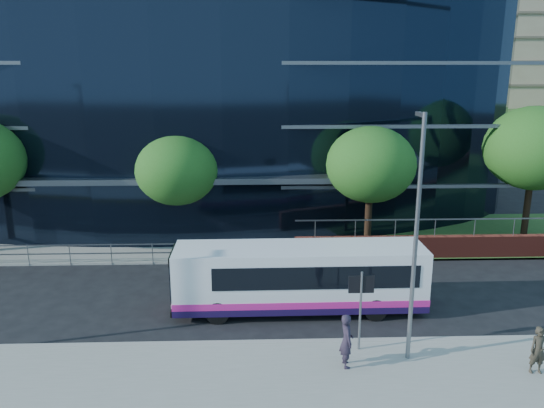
{
  "coord_description": "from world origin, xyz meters",
  "views": [
    {
      "loc": [
        1.01,
        -17.63,
        9.45
      ],
      "look_at": [
        1.89,
        8.0,
        2.76
      ],
      "focal_mm": 35.0,
      "sensor_mm": 36.0,
      "label": 1
    }
  ],
  "objects_px": {
    "street_sign": "(361,294)",
    "tree_far_b": "(177,170)",
    "pedestrian": "(347,340)",
    "city_bus": "(302,277)",
    "tree_far_d": "(534,148)",
    "pedestrian_b": "(538,350)",
    "tree_dist_e": "(464,113)",
    "tree_far_c": "(371,165)",
    "streetlight_east": "(416,233)"
  },
  "relations": [
    {
      "from": "tree_dist_e",
      "to": "tree_far_d",
      "type": "bearing_deg",
      "value": -104.93
    },
    {
      "from": "pedestrian",
      "to": "pedestrian_b",
      "type": "relative_size",
      "value": 1.16
    },
    {
      "from": "tree_far_c",
      "to": "street_sign",
      "type": "bearing_deg",
      "value": -103.29
    },
    {
      "from": "tree_dist_e",
      "to": "city_bus",
      "type": "height_order",
      "value": "tree_dist_e"
    },
    {
      "from": "tree_far_c",
      "to": "pedestrian_b",
      "type": "height_order",
      "value": "tree_far_c"
    },
    {
      "from": "city_bus",
      "to": "street_sign",
      "type": "bearing_deg",
      "value": -63.83
    },
    {
      "from": "pedestrian_b",
      "to": "city_bus",
      "type": "bearing_deg",
      "value": 144.2
    },
    {
      "from": "street_sign",
      "to": "tree_far_c",
      "type": "relative_size",
      "value": 0.43
    },
    {
      "from": "pedestrian",
      "to": "tree_far_c",
      "type": "bearing_deg",
      "value": -20.22
    },
    {
      "from": "tree_far_b",
      "to": "pedestrian_b",
      "type": "bearing_deg",
      "value": -44.84
    },
    {
      "from": "street_sign",
      "to": "streetlight_east",
      "type": "bearing_deg",
      "value": -21.36
    },
    {
      "from": "streetlight_east",
      "to": "pedestrian",
      "type": "bearing_deg",
      "value": -168.28
    },
    {
      "from": "street_sign",
      "to": "tree_dist_e",
      "type": "relative_size",
      "value": 0.43
    },
    {
      "from": "tree_far_b",
      "to": "tree_far_c",
      "type": "xyz_separation_m",
      "value": [
        10.0,
        -0.5,
        0.33
      ]
    },
    {
      "from": "tree_dist_e",
      "to": "pedestrian_b",
      "type": "distance_m",
      "value": 45.62
    },
    {
      "from": "streetlight_east",
      "to": "pedestrian_b",
      "type": "xyz_separation_m",
      "value": [
        3.77,
        -1.02,
        -3.52
      ]
    },
    {
      "from": "tree_dist_e",
      "to": "pedestrian_b",
      "type": "relative_size",
      "value": 4.24
    },
    {
      "from": "pedestrian_b",
      "to": "street_sign",
      "type": "bearing_deg",
      "value": 162.58
    },
    {
      "from": "tree_far_b",
      "to": "pedestrian_b",
      "type": "relative_size",
      "value": 3.94
    },
    {
      "from": "tree_far_d",
      "to": "tree_dist_e",
      "type": "relative_size",
      "value": 1.14
    },
    {
      "from": "streetlight_east",
      "to": "city_bus",
      "type": "distance_m",
      "value": 5.86
    },
    {
      "from": "pedestrian",
      "to": "city_bus",
      "type": "bearing_deg",
      "value": 8.33
    },
    {
      "from": "streetlight_east",
      "to": "tree_dist_e",
      "type": "bearing_deg",
      "value": 66.89
    },
    {
      "from": "tree_dist_e",
      "to": "streetlight_east",
      "type": "distance_m",
      "value": 45.85
    },
    {
      "from": "city_bus",
      "to": "tree_far_d",
      "type": "bearing_deg",
      "value": 31.72
    },
    {
      "from": "tree_far_d",
      "to": "streetlight_east",
      "type": "height_order",
      "value": "streetlight_east"
    },
    {
      "from": "street_sign",
      "to": "tree_far_b",
      "type": "xyz_separation_m",
      "value": [
        -7.5,
        11.09,
        2.06
      ]
    },
    {
      "from": "tree_far_d",
      "to": "tree_far_c",
      "type": "bearing_deg",
      "value": -173.66
    },
    {
      "from": "tree_far_b",
      "to": "pedestrian_b",
      "type": "distance_m",
      "value": 18.31
    },
    {
      "from": "pedestrian_b",
      "to": "tree_dist_e",
      "type": "bearing_deg",
      "value": 71.34
    },
    {
      "from": "pedestrian",
      "to": "tree_dist_e",
      "type": "bearing_deg",
      "value": -30.48
    },
    {
      "from": "streetlight_east",
      "to": "city_bus",
      "type": "bearing_deg",
      "value": 129.03
    },
    {
      "from": "tree_dist_e",
      "to": "pedestrian",
      "type": "distance_m",
      "value": 47.25
    },
    {
      "from": "tree_far_c",
      "to": "pedestrian_b",
      "type": "relative_size",
      "value": 4.24
    },
    {
      "from": "tree_far_d",
      "to": "tree_dist_e",
      "type": "distance_m",
      "value": 31.06
    },
    {
      "from": "tree_far_d",
      "to": "pedestrian_b",
      "type": "relative_size",
      "value": 4.85
    },
    {
      "from": "street_sign",
      "to": "pedestrian_b",
      "type": "bearing_deg",
      "value": -16.99
    },
    {
      "from": "tree_far_d",
      "to": "street_sign",
      "type": "bearing_deg",
      "value": -134.78
    },
    {
      "from": "streetlight_east",
      "to": "tree_far_b",
      "type": "bearing_deg",
      "value": 127.63
    },
    {
      "from": "street_sign",
      "to": "city_bus",
      "type": "height_order",
      "value": "street_sign"
    },
    {
      "from": "tree_far_d",
      "to": "streetlight_east",
      "type": "bearing_deg",
      "value": -129.4
    },
    {
      "from": "tree_far_b",
      "to": "pedestrian",
      "type": "bearing_deg",
      "value": -60.39
    },
    {
      "from": "tree_far_d",
      "to": "pedestrian",
      "type": "relative_size",
      "value": 4.19
    },
    {
      "from": "street_sign",
      "to": "tree_far_d",
      "type": "bearing_deg",
      "value": 45.22
    },
    {
      "from": "tree_far_b",
      "to": "city_bus",
      "type": "height_order",
      "value": "tree_far_b"
    },
    {
      "from": "street_sign",
      "to": "tree_dist_e",
      "type": "xyz_separation_m",
      "value": [
        19.5,
        41.59,
        2.39
      ]
    },
    {
      "from": "tree_far_c",
      "to": "pedestrian",
      "type": "xyz_separation_m",
      "value": [
        -3.12,
        -11.61,
        -3.5
      ]
    },
    {
      "from": "street_sign",
      "to": "tree_far_c",
      "type": "xyz_separation_m",
      "value": [
        2.5,
        10.59,
        2.39
      ]
    },
    {
      "from": "street_sign",
      "to": "tree_dist_e",
      "type": "distance_m",
      "value": 45.99
    },
    {
      "from": "tree_far_d",
      "to": "pedestrian_b",
      "type": "height_order",
      "value": "tree_far_d"
    }
  ]
}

